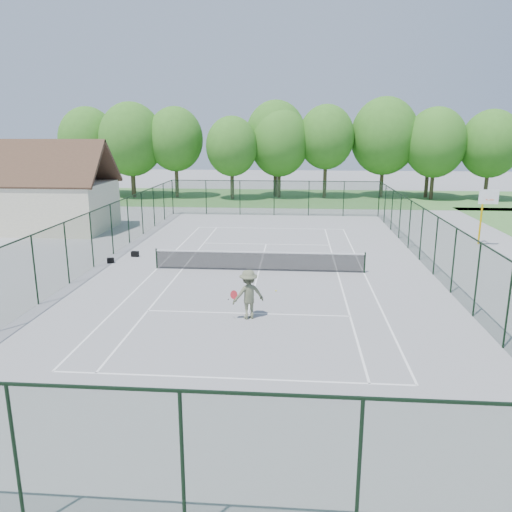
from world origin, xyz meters
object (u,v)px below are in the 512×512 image
Objects in this scene: tennis_net at (259,260)px; basketball_goal at (485,206)px; sports_bag_a at (111,260)px; tennis_player at (248,294)px.

tennis_net is 3.04× the size of basketball_goal.
basketball_goal is 10.04× the size of sports_bag_a.
sports_bag_a is at bearing 137.34° from tennis_player.
basketball_goal is 23.22m from sports_bag_a.
tennis_player is (-13.76, -14.00, -1.59)m from basketball_goal.
tennis_net is at bearing -17.88° from sports_bag_a.
basketball_goal is at bearing 27.11° from tennis_net.
sports_bag_a is (-22.25, -6.17, -2.42)m from basketball_goal.
tennis_player reaches higher than tennis_net.
basketball_goal reaches higher than tennis_net.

